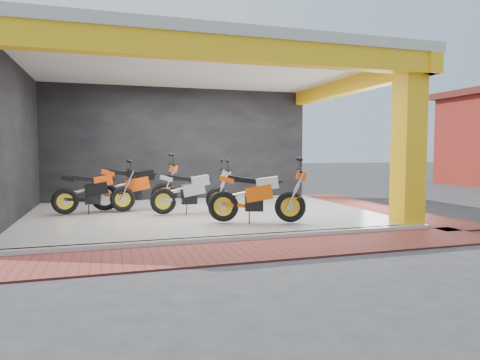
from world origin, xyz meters
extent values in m
plane|color=#2D2D30|center=(0.00, 0.00, 0.00)|extent=(80.00, 80.00, 0.00)
cube|color=silver|center=(0.00, 2.00, 0.05)|extent=(8.00, 6.00, 0.10)
cube|color=beige|center=(0.00, 2.00, 3.60)|extent=(8.40, 6.40, 0.20)
cube|color=black|center=(0.00, 5.10, 1.75)|extent=(8.20, 0.20, 3.50)
cube|color=black|center=(-4.10, 2.00, 1.75)|extent=(0.20, 6.20, 3.50)
cube|color=yellow|center=(3.75, -0.75, 1.75)|extent=(0.50, 0.50, 3.50)
cube|color=yellow|center=(0.00, -1.00, 3.30)|extent=(8.40, 0.30, 0.40)
cube|color=yellow|center=(4.00, 2.00, 3.30)|extent=(0.30, 6.40, 0.40)
cube|color=silver|center=(0.00, -1.02, 0.05)|extent=(8.00, 0.20, 0.10)
cube|color=maroon|center=(0.00, -1.80, 0.01)|extent=(9.00, 1.40, 0.03)
cube|color=maroon|center=(4.80, 2.00, 0.01)|extent=(1.40, 7.00, 0.03)
camera|label=1|loc=(-2.13, -8.11, 1.60)|focal=32.00mm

